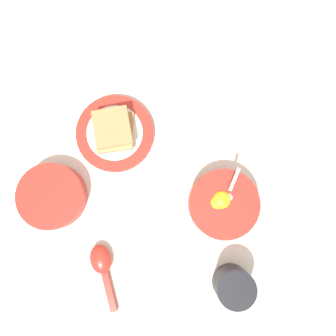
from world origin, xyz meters
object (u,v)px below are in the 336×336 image
object	(u,v)px
drinking_cup	(234,286)
egg_bowl	(223,204)
toast_sandwich	(114,130)
soup_spoon	(102,265)
congee_bowl	(52,196)
toast_plate	(115,134)

from	to	relation	value
drinking_cup	egg_bowl	bearing A→B (deg)	99.80
egg_bowl	toast_sandwich	world-z (taller)	egg_bowl
soup_spoon	congee_bowl	size ratio (longest dim) A/B	1.03
toast_sandwich	drinking_cup	bearing A→B (deg)	-48.12
congee_bowl	drinking_cup	size ratio (longest dim) A/B	1.80
drinking_cup	toast_sandwich	bearing A→B (deg)	131.88
congee_bowl	drinking_cup	distance (m)	0.45
congee_bowl	toast_plate	bearing A→B (deg)	51.06
egg_bowl	toast_sandwich	size ratio (longest dim) A/B	1.42
soup_spoon	congee_bowl	world-z (taller)	congee_bowl
egg_bowl	toast_sandwich	bearing A→B (deg)	150.23
egg_bowl	toast_plate	world-z (taller)	egg_bowl
congee_bowl	drinking_cup	world-z (taller)	drinking_cup
egg_bowl	congee_bowl	xyz separation A→B (m)	(-0.39, -0.01, -0.00)
egg_bowl	toast_plate	size ratio (longest dim) A/B	0.87
toast_sandwich	soup_spoon	bearing A→B (deg)	-90.55
toast_sandwich	toast_plate	bearing A→B (deg)	-126.77
egg_bowl	toast_sandwich	xyz separation A→B (m)	(-0.26, 0.15, 0.01)
toast_sandwich	congee_bowl	bearing A→B (deg)	-128.92
congee_bowl	toast_sandwich	bearing A→B (deg)	51.08
egg_bowl	congee_bowl	distance (m)	0.39
toast_sandwich	soup_spoon	xyz separation A→B (m)	(-0.00, -0.30, -0.03)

